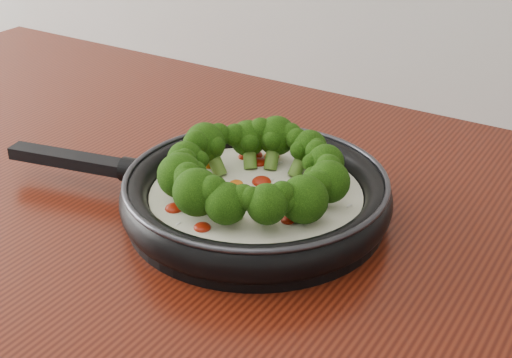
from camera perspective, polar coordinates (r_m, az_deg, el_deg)
The scene contains 1 object.
skillet at distance 0.82m, azimuth -0.26°, elevation -0.87°, with size 0.51×0.37×0.09m.
Camera 1 is at (0.44, 0.47, 1.33)m, focal length 50.08 mm.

